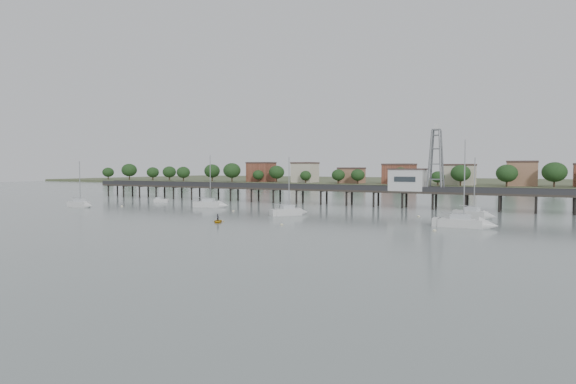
# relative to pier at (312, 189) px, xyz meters

# --- Properties ---
(ground_plane) EXTENTS (500.00, 500.00, 0.00)m
(ground_plane) POSITION_rel_pier_xyz_m (0.00, -60.00, -3.79)
(ground_plane) COLOR slate
(ground_plane) RESTS_ON ground
(pier) EXTENTS (150.00, 5.00, 5.50)m
(pier) POSITION_rel_pier_xyz_m (0.00, 0.00, 0.00)
(pier) COLOR #2D2823
(pier) RESTS_ON ground
(pier_building) EXTENTS (8.40, 5.40, 5.30)m
(pier_building) POSITION_rel_pier_xyz_m (25.00, 0.00, 2.87)
(pier_building) COLOR silver
(pier_building) RESTS_ON ground
(lattice_tower) EXTENTS (3.20, 3.20, 15.50)m
(lattice_tower) POSITION_rel_pier_xyz_m (31.50, 0.00, 7.31)
(lattice_tower) COLOR slate
(lattice_tower) RESTS_ON ground
(sailboat_b) EXTENTS (8.26, 4.17, 13.14)m
(sailboat_b) POSITION_rel_pier_xyz_m (-16.37, -20.33, -3.15)
(sailboat_b) COLOR silver
(sailboat_b) RESTS_ON ground
(sailboat_d) EXTENTS (9.02, 2.63, 14.83)m
(sailboat_d) POSITION_rel_pier_xyz_m (43.35, -32.57, -3.16)
(sailboat_d) COLOR silver
(sailboat_d) RESTS_ON ground
(sailboat_c) EXTENTS (6.13, 7.12, 12.19)m
(sailboat_c) POSITION_rel_pier_xyz_m (8.99, -28.17, -3.15)
(sailboat_c) COLOR silver
(sailboat_c) RESTS_ON ground
(sailboat_a) EXTENTS (6.96, 2.18, 11.55)m
(sailboat_a) POSITION_rel_pier_xyz_m (-44.10, -35.30, -3.14)
(sailboat_a) COLOR silver
(sailboat_a) RESTS_ON ground
(sailboat_e) EXTENTS (7.54, 4.08, 12.06)m
(sailboat_e) POSITION_rel_pier_xyz_m (42.56, -16.88, -3.15)
(sailboat_e) COLOR silver
(sailboat_e) RESTS_ON ground
(white_tender) EXTENTS (4.18, 3.05, 1.50)m
(white_tender) POSITION_rel_pier_xyz_m (-38.60, -14.33, -3.33)
(white_tender) COLOR silver
(white_tender) RESTS_ON ground
(yellow_dinghy) EXTENTS (2.15, 1.57, 2.97)m
(yellow_dinghy) POSITION_rel_pier_xyz_m (3.53, -45.71, -3.79)
(yellow_dinghy) COLOR gold
(yellow_dinghy) RESTS_ON ground
(dinghy_occupant) EXTENTS (0.60, 1.30, 0.30)m
(dinghy_occupant) POSITION_rel_pier_xyz_m (3.53, -45.71, -3.79)
(dinghy_occupant) COLOR black
(dinghy_occupant) RESTS_ON ground
(mooring_buoys) EXTENTS (76.94, 24.62, 0.39)m
(mooring_buoys) POSITION_rel_pier_xyz_m (8.65, -31.95, -3.71)
(mooring_buoys) COLOR beige
(mooring_buoys) RESTS_ON ground
(far_shore) EXTENTS (500.00, 170.00, 10.40)m
(far_shore) POSITION_rel_pier_xyz_m (0.36, 179.58, -2.85)
(far_shore) COLOR #475133
(far_shore) RESTS_ON ground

